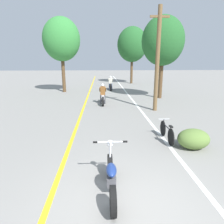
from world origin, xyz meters
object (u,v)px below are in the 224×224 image
object	(u,v)px
roadside_tree_right_near	(163,41)
roadside_tree_right_far	(132,45)
roadside_tree_left	(61,40)
motorcycle_rider_lead	(103,96)
utility_pole	(157,59)
motorcycle_foreground	(111,176)
motorcycle_rider_far	(111,85)
bicycle_parked	(167,132)

from	to	relation	value
roadside_tree_right_near	roadside_tree_right_far	distance (m)	10.95
roadside_tree_right_near	roadside_tree_right_far	size ratio (longest dim) A/B	0.88
roadside_tree_left	motorcycle_rider_lead	world-z (taller)	roadside_tree_left
roadside_tree_left	roadside_tree_right_near	bearing A→B (deg)	-23.92
utility_pole	roadside_tree_right_far	world-z (taller)	roadside_tree_right_far
roadside_tree_right_near	motorcycle_foreground	distance (m)	13.32
roadside_tree_right_far	roadside_tree_left	distance (m)	10.51
motorcycle_rider_lead	motorcycle_rider_far	world-z (taller)	motorcycle_rider_lead
roadside_tree_right_near	motorcycle_foreground	world-z (taller)	roadside_tree_right_near
utility_pole	roadside_tree_right_far	bearing A→B (deg)	87.04
roadside_tree_right_far	motorcycle_rider_far	distance (m)	8.00
utility_pole	roadside_tree_right_near	xyz separation A→B (m)	(1.49, 4.13, 1.36)
roadside_tree_right_far	bicycle_parked	xyz separation A→B (m)	(-1.58, -19.78, -4.62)
roadside_tree_right_near	motorcycle_foreground	size ratio (longest dim) A/B	3.20
roadside_tree_left	motorcycle_rider_far	distance (m)	6.41
motorcycle_foreground	motorcycle_rider_far	distance (m)	16.87
roadside_tree_right_near	motorcycle_rider_lead	size ratio (longest dim) A/B	2.90
roadside_tree_right_far	bicycle_parked	bearing A→B (deg)	-94.57
motorcycle_rider_lead	utility_pole	bearing A→B (deg)	-33.45
roadside_tree_right_near	roadside_tree_left	world-z (taller)	roadside_tree_left
roadside_tree_right_far	bicycle_parked	distance (m)	20.37
bicycle_parked	motorcycle_foreground	bearing A→B (deg)	-127.27
motorcycle_rider_lead	bicycle_parked	world-z (taller)	motorcycle_rider_lead
roadside_tree_right_near	bicycle_parked	bearing A→B (deg)	-104.52
motorcycle_rider_lead	bicycle_parked	size ratio (longest dim) A/B	1.37
utility_pole	roadside_tree_left	distance (m)	10.59
roadside_tree_left	roadside_tree_right_far	bearing A→B (deg)	43.23
utility_pole	motorcycle_rider_far	xyz separation A→B (m)	(-2.30, 9.13, -2.52)
bicycle_parked	motorcycle_rider_lead	bearing A→B (deg)	109.18
roadside_tree_left	motorcycle_foreground	distance (m)	16.63
motorcycle_rider_lead	roadside_tree_left	bearing A→B (deg)	122.77
motorcycle_rider_lead	motorcycle_rider_far	bearing A→B (deg)	82.89
utility_pole	motorcycle_rider_far	world-z (taller)	utility_pole
roadside_tree_right_near	motorcycle_rider_far	bearing A→B (deg)	127.22
utility_pole	bicycle_parked	bearing A→B (deg)	-99.62
bicycle_parked	roadside_tree_left	bearing A→B (deg)	115.78
utility_pole	motorcycle_rider_lead	size ratio (longest dim) A/B	2.72
roadside_tree_right_near	roadside_tree_right_far	bearing A→B (deg)	93.75
roadside_tree_right_near	motorcycle_foreground	bearing A→B (deg)	-111.08
motorcycle_foreground	bicycle_parked	world-z (taller)	motorcycle_foreground
roadside_tree_left	bicycle_parked	world-z (taller)	roadside_tree_left
motorcycle_rider_far	roadside_tree_left	bearing A→B (deg)	-164.35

